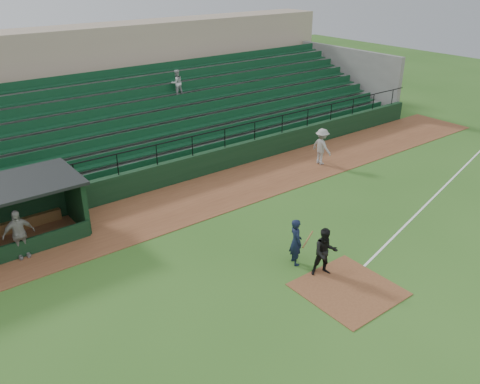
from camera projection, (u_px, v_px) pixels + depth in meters
ground at (326, 276)px, 17.26m from camera, size 90.00×90.00×0.00m
warning_track at (201, 197)px, 22.99m from camera, size 40.00×4.00×0.03m
home_plate_dirt at (348, 289)px, 16.53m from camera, size 3.00×3.00×0.03m
foul_line at (428, 202)px, 22.52m from camera, size 17.49×4.44×0.01m
stadium_structure at (118, 110)px, 28.09m from camera, size 38.00×13.08×6.40m
batter_at_plate at (296, 242)px, 17.62m from camera, size 1.10×0.76×1.80m
umpire at (325, 252)px, 16.99m from camera, size 1.10×1.03×1.81m
runner at (322, 146)px, 26.35m from camera, size 0.79×1.30×1.97m
dugout_player_a at (19, 234)px, 17.92m from camera, size 1.14×0.48×1.94m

